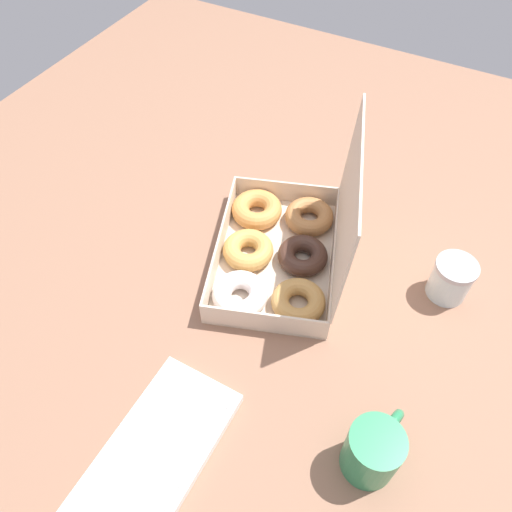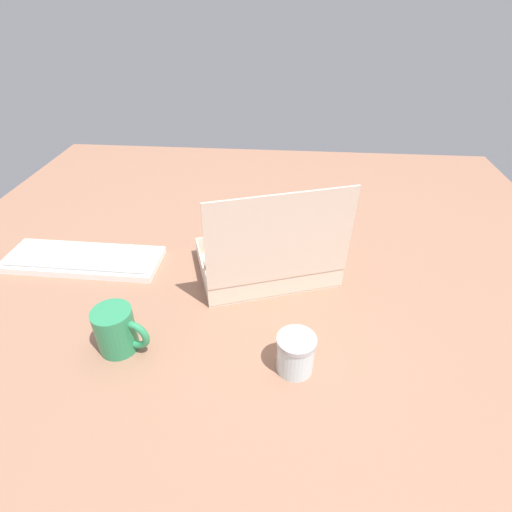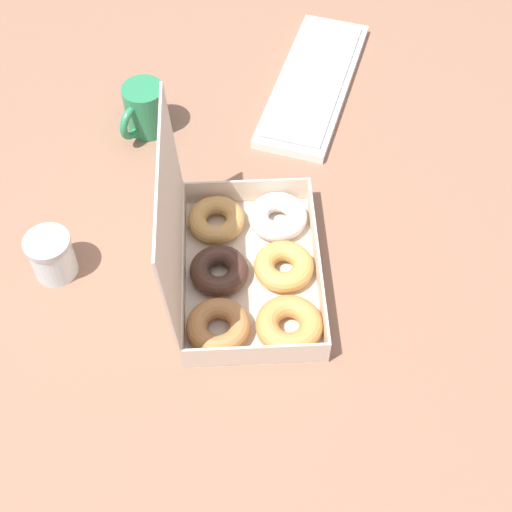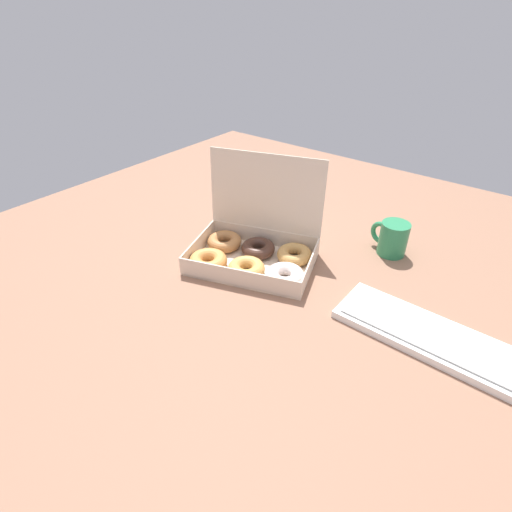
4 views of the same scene
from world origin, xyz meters
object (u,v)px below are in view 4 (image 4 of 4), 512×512
Objects in this scene: coffee_mug at (392,238)px; keyboard at (431,336)px; glass_jar at (292,204)px; donut_box at (253,252)px.

keyboard is at bearing -53.50° from coffee_mug.
keyboard is at bearing -28.30° from glass_jar.
coffee_mug is at bearing 126.50° from keyboard.
donut_box reaches higher than glass_jar.
donut_box is at bearing -179.78° from keyboard.
donut_box is 39.71cm from coffee_mug.
donut_box reaches higher than coffee_mug.
keyboard is 3.54× the size of coffee_mug.
keyboard is at bearing 0.22° from donut_box.
donut_box is 48.74cm from keyboard.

